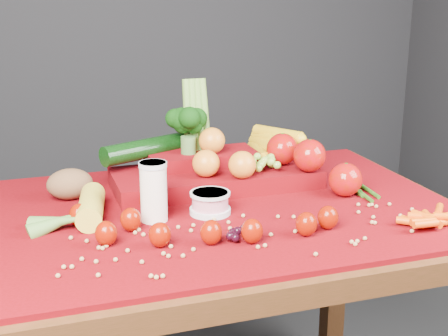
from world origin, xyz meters
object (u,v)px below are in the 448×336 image
object	(u,v)px
milk_glass	(154,189)
produce_mound	(227,163)
table	(227,248)
yogurt_bowl	(210,202)

from	to	relation	value
milk_glass	produce_mound	world-z (taller)	produce_mound
table	produce_mound	bearing A→B (deg)	71.15
table	milk_glass	distance (m)	0.26
milk_glass	yogurt_bowl	xyz separation A→B (m)	(0.13, 0.00, -0.04)
produce_mound	yogurt_bowl	bearing A→B (deg)	-118.97
yogurt_bowl	produce_mound	distance (m)	0.21
milk_glass	produce_mound	xyz separation A→B (m)	(0.23, 0.19, -0.01)
table	yogurt_bowl	world-z (taller)	yogurt_bowl
table	yogurt_bowl	size ratio (longest dim) A/B	11.73
milk_glass	yogurt_bowl	bearing A→B (deg)	1.05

